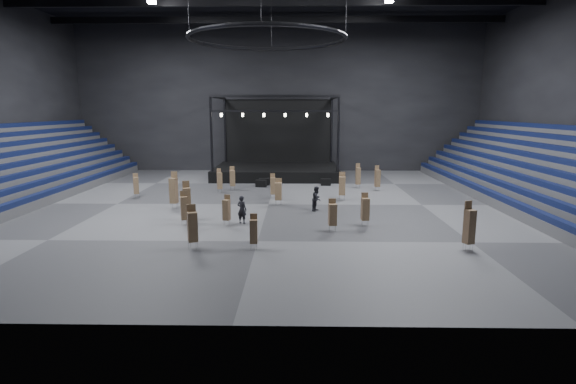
{
  "coord_description": "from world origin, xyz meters",
  "views": [
    {
      "loc": [
        2.27,
        -35.92,
        7.63
      ],
      "look_at": [
        1.63,
        -2.0,
        1.4
      ],
      "focal_mm": 28.0,
      "sensor_mm": 36.0,
      "label": 1
    }
  ],
  "objects_px": {
    "chair_stack_6": "(273,186)",
    "chair_stack_13": "(278,191)",
    "chair_stack_7": "(232,178)",
    "chair_stack_15": "(358,176)",
    "chair_stack_5": "(187,201)",
    "chair_stack_3": "(192,226)",
    "chair_stack_4": "(469,226)",
    "chair_stack_16": "(220,180)",
    "crew_member": "(317,199)",
    "chair_stack_12": "(333,214)",
    "chair_stack_14": "(254,231)",
    "flight_case_left": "(261,183)",
    "flight_case_right": "(326,182)",
    "flight_case_mid": "(264,182)",
    "chair_stack_0": "(136,185)",
    "chair_stack_9": "(342,185)",
    "chair_stack_11": "(174,190)",
    "chair_stack_1": "(227,209)",
    "man_center": "(242,210)",
    "chair_stack_10": "(377,178)",
    "stage": "(277,163)",
    "chair_stack_2": "(184,208)",
    "chair_stack_8": "(365,209)"
  },
  "relations": [
    {
      "from": "chair_stack_3",
      "to": "chair_stack_7",
      "type": "xyz_separation_m",
      "value": [
        -0.41,
        18.58,
        -0.1
      ]
    },
    {
      "from": "flight_case_mid",
      "to": "chair_stack_15",
      "type": "height_order",
      "value": "chair_stack_15"
    },
    {
      "from": "chair_stack_3",
      "to": "chair_stack_14",
      "type": "relative_size",
      "value": 1.25
    },
    {
      "from": "stage",
      "to": "chair_stack_11",
      "type": "height_order",
      "value": "stage"
    },
    {
      "from": "flight_case_left",
      "to": "flight_case_right",
      "type": "distance_m",
      "value": 6.63
    },
    {
      "from": "chair_stack_6",
      "to": "chair_stack_9",
      "type": "xyz_separation_m",
      "value": [
        5.96,
        -0.73,
        0.16
      ]
    },
    {
      "from": "stage",
      "to": "chair_stack_15",
      "type": "distance_m",
      "value": 11.73
    },
    {
      "from": "chair_stack_14",
      "to": "chair_stack_15",
      "type": "bearing_deg",
      "value": 65.49
    },
    {
      "from": "chair_stack_3",
      "to": "chair_stack_13",
      "type": "relative_size",
      "value": 1.15
    },
    {
      "from": "chair_stack_16",
      "to": "chair_stack_7",
      "type": "bearing_deg",
      "value": 28.2
    },
    {
      "from": "chair_stack_9",
      "to": "crew_member",
      "type": "height_order",
      "value": "chair_stack_9"
    },
    {
      "from": "flight_case_mid",
      "to": "chair_stack_11",
      "type": "bearing_deg",
      "value": -119.3
    },
    {
      "from": "chair_stack_5",
      "to": "chair_stack_15",
      "type": "relative_size",
      "value": 1.15
    },
    {
      "from": "chair_stack_11",
      "to": "chair_stack_12",
      "type": "distance_m",
      "value": 13.53
    },
    {
      "from": "stage",
      "to": "man_center",
      "type": "bearing_deg",
      "value": -93.62
    },
    {
      "from": "chair_stack_16",
      "to": "crew_member",
      "type": "relative_size",
      "value": 1.19
    },
    {
      "from": "chair_stack_8",
      "to": "chair_stack_16",
      "type": "relative_size",
      "value": 0.99
    },
    {
      "from": "chair_stack_3",
      "to": "chair_stack_4",
      "type": "relative_size",
      "value": 0.91
    },
    {
      "from": "flight_case_mid",
      "to": "chair_stack_6",
      "type": "relative_size",
      "value": 0.49
    },
    {
      "from": "flight_case_mid",
      "to": "flight_case_right",
      "type": "relative_size",
      "value": 1.03
    },
    {
      "from": "chair_stack_6",
      "to": "man_center",
      "type": "height_order",
      "value": "chair_stack_6"
    },
    {
      "from": "chair_stack_16",
      "to": "chair_stack_0",
      "type": "bearing_deg",
      "value": 176.88
    },
    {
      "from": "chair_stack_7",
      "to": "chair_stack_8",
      "type": "distance_m",
      "value": 17.15
    },
    {
      "from": "flight_case_mid",
      "to": "flight_case_right",
      "type": "bearing_deg",
      "value": -0.27
    },
    {
      "from": "chair_stack_6",
      "to": "flight_case_right",
      "type": "bearing_deg",
      "value": 45.21
    },
    {
      "from": "flight_case_mid",
      "to": "chair_stack_4",
      "type": "distance_m",
      "value": 24.98
    },
    {
      "from": "chair_stack_13",
      "to": "chair_stack_12",
      "type": "bearing_deg",
      "value": -60.57
    },
    {
      "from": "stage",
      "to": "man_center",
      "type": "distance_m",
      "value": 22.55
    },
    {
      "from": "chair_stack_1",
      "to": "man_center",
      "type": "height_order",
      "value": "chair_stack_1"
    },
    {
      "from": "stage",
      "to": "chair_stack_5",
      "type": "distance_m",
      "value": 22.5
    },
    {
      "from": "flight_case_left",
      "to": "chair_stack_1",
      "type": "distance_m",
      "value": 15.24
    },
    {
      "from": "chair_stack_3",
      "to": "chair_stack_16",
      "type": "distance_m",
      "value": 17.3
    },
    {
      "from": "chair_stack_5",
      "to": "chair_stack_15",
      "type": "height_order",
      "value": "chair_stack_5"
    },
    {
      "from": "chair_stack_0",
      "to": "crew_member",
      "type": "bearing_deg",
      "value": -38.46
    },
    {
      "from": "chair_stack_5",
      "to": "chair_stack_13",
      "type": "bearing_deg",
      "value": 20.98
    },
    {
      "from": "chair_stack_11",
      "to": "chair_stack_0",
      "type": "bearing_deg",
      "value": 146.91
    },
    {
      "from": "flight_case_left",
      "to": "man_center",
      "type": "distance_m",
      "value": 14.68
    },
    {
      "from": "chair_stack_1",
      "to": "chair_stack_8",
      "type": "distance_m",
      "value": 9.23
    },
    {
      "from": "chair_stack_7",
      "to": "chair_stack_15",
      "type": "height_order",
      "value": "chair_stack_15"
    },
    {
      "from": "flight_case_mid",
      "to": "chair_stack_2",
      "type": "bearing_deg",
      "value": -104.66
    },
    {
      "from": "chair_stack_3",
      "to": "chair_stack_14",
      "type": "distance_m",
      "value": 3.4
    },
    {
      "from": "chair_stack_6",
      "to": "chair_stack_13",
      "type": "xyz_separation_m",
      "value": [
        0.6,
        -2.88,
        0.05
      ]
    },
    {
      "from": "chair_stack_1",
      "to": "chair_stack_15",
      "type": "distance_m",
      "value": 18.29
    },
    {
      "from": "flight_case_left",
      "to": "chair_stack_10",
      "type": "bearing_deg",
      "value": -8.95
    },
    {
      "from": "chair_stack_3",
      "to": "chair_stack_14",
      "type": "bearing_deg",
      "value": -21.65
    },
    {
      "from": "chair_stack_8",
      "to": "chair_stack_14",
      "type": "relative_size",
      "value": 1.12
    },
    {
      "from": "chair_stack_0",
      "to": "chair_stack_9",
      "type": "distance_m",
      "value": 17.95
    },
    {
      "from": "chair_stack_6",
      "to": "crew_member",
      "type": "distance_m",
      "value": 6.14
    },
    {
      "from": "chair_stack_1",
      "to": "man_center",
      "type": "relative_size",
      "value": 1.08
    },
    {
      "from": "flight_case_left",
      "to": "flight_case_mid",
      "type": "distance_m",
      "value": 1.1
    }
  ]
}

